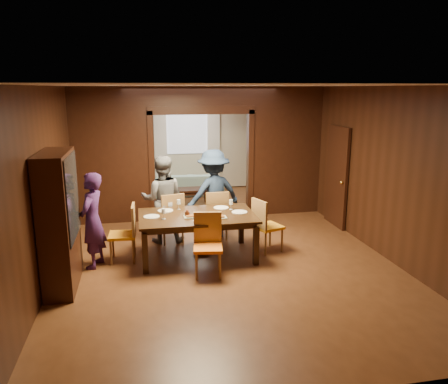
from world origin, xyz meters
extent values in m
plane|color=#522D17|center=(0.00, 0.00, 0.00)|extent=(9.00, 9.00, 0.00)
cube|color=silver|center=(0.00, 0.00, 2.90)|extent=(5.50, 9.00, 0.02)
cube|color=black|center=(0.00, 4.50, 1.45)|extent=(5.50, 0.02, 2.90)
cube|color=black|center=(-2.75, 0.00, 1.45)|extent=(0.02, 9.00, 2.90)
cube|color=black|center=(2.75, 0.00, 1.45)|extent=(0.02, 9.00, 2.90)
cube|color=black|center=(-1.93, 1.60, 1.20)|extent=(1.65, 0.15, 2.40)
cube|color=black|center=(1.93, 1.60, 1.20)|extent=(1.65, 0.15, 2.40)
cube|color=black|center=(0.00, 1.60, 2.65)|extent=(5.50, 0.15, 0.50)
cube|color=beige|center=(0.00, 4.47, 1.45)|extent=(5.40, 0.04, 2.85)
imported|color=#381A4C|center=(-2.14, -0.84, 0.78)|extent=(0.54, 0.66, 1.57)
imported|color=slate|center=(-0.96, 0.16, 0.83)|extent=(0.87, 0.71, 1.65)
imported|color=#1C2B48|center=(0.02, 0.24, 0.86)|extent=(1.25, 0.94, 1.73)
imported|color=#95C4C4|center=(-0.11, 3.85, 0.29)|extent=(2.06, 0.93, 0.59)
imported|color=black|center=(-0.34, -0.61, 0.80)|extent=(0.29, 0.29, 0.07)
cube|color=black|center=(-0.43, -0.76, 0.38)|extent=(1.96, 1.22, 0.76)
cube|color=black|center=(-0.02, 2.78, 0.20)|extent=(0.80, 0.50, 0.40)
cube|color=black|center=(-2.53, -1.50, 1.00)|extent=(0.40, 1.20, 2.00)
cube|color=black|center=(2.70, 0.50, 1.05)|extent=(0.06, 0.90, 2.10)
cube|color=silver|center=(0.00, 4.44, 1.70)|extent=(1.20, 0.03, 1.30)
cube|color=white|center=(-0.75, 4.40, 1.25)|extent=(0.35, 0.06, 2.40)
cube|color=white|center=(0.75, 4.40, 1.25)|extent=(0.35, 0.06, 2.40)
cylinder|color=silver|center=(-1.20, -0.74, 0.77)|extent=(0.27, 0.27, 0.01)
cylinder|color=silver|center=(-0.95, -0.42, 0.77)|extent=(0.27, 0.27, 0.01)
cylinder|color=white|center=(0.05, -0.41, 0.77)|extent=(0.27, 0.27, 0.01)
cylinder|color=white|center=(0.31, -0.75, 0.77)|extent=(0.27, 0.27, 0.01)
cylinder|color=silver|center=(-0.41, -1.12, 0.77)|extent=(0.27, 0.27, 0.01)
cube|color=slate|center=(-0.52, -0.88, 0.78)|extent=(0.30, 0.20, 0.04)
cube|color=gray|center=(-0.13, -1.01, 0.78)|extent=(0.30, 0.20, 0.04)
cylinder|color=white|center=(-0.42, -1.11, 0.83)|extent=(0.07, 0.07, 0.14)
camera|label=1|loc=(-1.37, -7.84, 2.87)|focal=35.00mm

